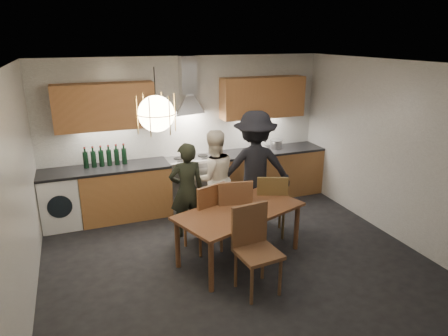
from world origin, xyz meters
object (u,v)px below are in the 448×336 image
object	(u,v)px
person_mid	(213,178)
stock_pot	(276,144)
person_left	(187,190)
dining_table	(240,215)
mixing_bowl	(258,149)
chair_front	(254,243)
chair_back_left	(207,212)
wine_bottles	(105,156)
person_right	(255,168)

from	to	relation	value
person_mid	stock_pot	size ratio (longest dim) A/B	7.00
person_left	stock_pot	bearing A→B (deg)	-153.53
stock_pot	dining_table	bearing A→B (deg)	-128.82
dining_table	mixing_bowl	world-z (taller)	mixing_bowl
mixing_bowl	stock_pot	world-z (taller)	stock_pot
stock_pot	person_left	bearing A→B (deg)	-152.92
person_left	chair_front	bearing A→B (deg)	102.33
chair_back_left	wine_bottles	bearing A→B (deg)	-72.55
person_left	wine_bottles	world-z (taller)	person_left
dining_table	chair_back_left	distance (m)	0.50
wine_bottles	stock_pot	bearing A→B (deg)	-0.96
person_right	wine_bottles	world-z (taller)	person_right
person_mid	wine_bottles	bearing A→B (deg)	-31.48
chair_back_left	person_right	xyz separation A→B (m)	(1.02, 0.63, 0.33)
chair_front	stock_pot	bearing A→B (deg)	51.78
mixing_bowl	wine_bottles	distance (m)	2.71
dining_table	wine_bottles	world-z (taller)	wine_bottles
wine_bottles	chair_front	bearing A→B (deg)	-62.24
person_right	chair_front	bearing A→B (deg)	80.28
chair_front	person_left	xyz separation A→B (m)	(-0.37, 1.59, 0.13)
dining_table	person_right	bearing A→B (deg)	36.03
chair_back_left	person_left	distance (m)	0.59
person_right	stock_pot	size ratio (longest dim) A/B	8.25
stock_pot	wine_bottles	xyz separation A→B (m)	(-3.09, 0.05, 0.09)
mixing_bowl	wine_bottles	xyz separation A→B (m)	(-2.70, 0.09, 0.13)
person_left	stock_pot	xyz separation A→B (m)	(2.04, 1.04, 0.25)
chair_back_left	person_left	bearing A→B (deg)	-95.17
stock_pot	wine_bottles	bearing A→B (deg)	179.04
chair_front	dining_table	bearing A→B (deg)	75.34
dining_table	person_left	world-z (taller)	person_left
dining_table	chair_front	distance (m)	0.69
chair_front	person_mid	xyz separation A→B (m)	(0.14, 1.82, 0.18)
person_right	mixing_bowl	distance (m)	1.06
person_mid	chair_front	bearing A→B (deg)	83.58
person_mid	wine_bottles	world-z (taller)	person_mid
chair_front	wine_bottles	size ratio (longest dim) A/B	1.53
chair_back_left	chair_front	distance (m)	1.06
chair_back_left	person_mid	xyz separation A→B (m)	(0.37, 0.78, 0.19)
chair_back_left	person_mid	bearing A→B (deg)	-133.57
person_mid	stock_pot	distance (m)	1.76
person_left	stock_pot	size ratio (longest dim) A/B	6.56
person_right	mixing_bowl	world-z (taller)	person_right
chair_front	person_left	bearing A→B (deg)	97.21
mixing_bowl	person_left	bearing A→B (deg)	-148.69
dining_table	mixing_bowl	size ratio (longest dim) A/B	6.44
dining_table	wine_bottles	distance (m)	2.55
chair_front	person_mid	distance (m)	1.83
person_left	mixing_bowl	size ratio (longest dim) A/B	4.97
chair_back_left	stock_pot	bearing A→B (deg)	-158.13
mixing_bowl	stock_pot	xyz separation A→B (m)	(0.39, 0.04, 0.04)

